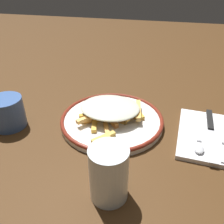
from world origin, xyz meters
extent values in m
plane|color=#402711|center=(0.00, 0.00, 0.00)|extent=(2.60, 2.60, 0.00)
cylinder|color=silver|center=(0.00, 0.00, 0.01)|extent=(0.27, 0.27, 0.01)
torus|color=maroon|center=(0.00, 0.00, 0.01)|extent=(0.27, 0.27, 0.01)
cube|color=#E7BC51|center=(0.00, -0.02, 0.03)|extent=(0.03, 0.08, 0.01)
cube|color=#EBA44D|center=(0.00, 0.06, 0.02)|extent=(0.04, 0.08, 0.01)
cube|color=gold|center=(0.00, 0.09, 0.02)|extent=(0.05, 0.05, 0.01)
cube|color=gold|center=(0.00, 0.00, 0.02)|extent=(0.07, 0.02, 0.01)
cube|color=#EAA74B|center=(0.04, 0.02, 0.02)|extent=(0.06, 0.04, 0.01)
cube|color=#E7C154|center=(-0.02, -0.02, 0.02)|extent=(0.01, 0.06, 0.01)
cube|color=gold|center=(0.00, 0.00, 0.02)|extent=(0.08, 0.04, 0.01)
cube|color=#C08438|center=(0.01, 0.00, 0.02)|extent=(0.06, 0.02, 0.01)
cube|color=gold|center=(0.04, 0.03, 0.02)|extent=(0.03, 0.09, 0.01)
cube|color=#EBB350|center=(0.03, -0.01, 0.02)|extent=(0.03, 0.07, 0.01)
cube|color=#E6C657|center=(0.01, -0.04, 0.03)|extent=(0.06, 0.08, 0.01)
cube|color=#D0843E|center=(0.01, 0.01, 0.02)|extent=(0.07, 0.07, 0.01)
cube|color=#ECB356|center=(-0.07, -0.03, 0.03)|extent=(0.02, 0.09, 0.01)
cube|color=#E9B450|center=(-0.03, -0.02, 0.02)|extent=(0.08, 0.03, 0.01)
cube|color=gold|center=(0.05, -0.06, 0.02)|extent=(0.04, 0.07, 0.01)
cube|color=gold|center=(-0.06, -0.04, 0.02)|extent=(0.04, 0.07, 0.01)
cube|color=gold|center=(0.00, 0.00, 0.03)|extent=(0.05, 0.07, 0.01)
cube|color=gold|center=(0.02, 0.01, 0.03)|extent=(0.07, 0.06, 0.01)
cube|color=orange|center=(-0.01, -0.02, 0.03)|extent=(0.06, 0.07, 0.01)
cube|color=#EAB449|center=(-0.01, 0.00, 0.03)|extent=(0.07, 0.05, 0.01)
cube|color=gold|center=(0.04, 0.01, 0.03)|extent=(0.08, 0.05, 0.01)
cube|color=#E9AD58|center=(0.05, 0.03, 0.03)|extent=(0.06, 0.07, 0.01)
cube|color=gold|center=(0.00, -0.02, 0.03)|extent=(0.09, 0.03, 0.01)
ellipsoid|color=beige|center=(0.01, -0.01, 0.04)|extent=(0.16, 0.13, 0.02)
cube|color=#236B30|center=(0.04, 0.02, 0.05)|extent=(0.00, 0.00, 0.00)
cube|color=#355A1A|center=(0.01, 0.00, 0.05)|extent=(0.00, 0.00, 0.00)
cube|color=#216A25|center=(0.02, -0.03, 0.05)|extent=(0.00, 0.00, 0.00)
cube|color=#28672C|center=(0.00, 0.00, 0.05)|extent=(0.00, 0.00, 0.00)
cube|color=#266A32|center=(0.01, 0.01, 0.05)|extent=(0.00, 0.00, 0.00)
cube|color=silver|center=(-0.25, 0.01, 0.01)|extent=(0.17, 0.21, 0.01)
cube|color=silver|center=(-0.28, -0.01, 0.01)|extent=(0.02, 0.11, 0.01)
cube|color=black|center=(-0.25, -0.05, 0.01)|extent=(0.02, 0.09, 0.01)
cube|color=silver|center=(-0.25, 0.05, 0.01)|extent=(0.02, 0.12, 0.00)
cube|color=silver|center=(-0.22, -0.01, 0.01)|extent=(0.02, 0.10, 0.00)
ellipsoid|color=silver|center=(-0.21, 0.08, 0.02)|extent=(0.02, 0.03, 0.01)
cylinder|color=silver|center=(-0.05, 0.23, 0.05)|extent=(0.07, 0.07, 0.11)
cylinder|color=#3D5C98|center=(0.26, 0.07, 0.04)|extent=(0.08, 0.08, 0.08)
camera|label=1|loc=(-0.12, 0.51, 0.37)|focal=38.61mm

